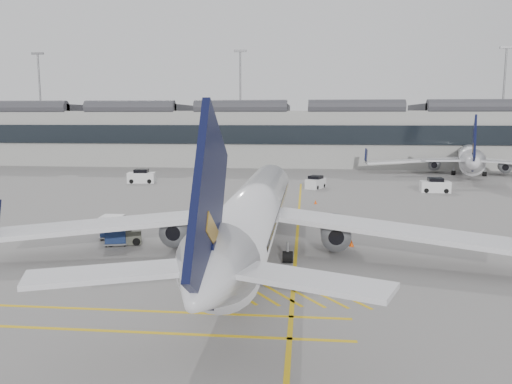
# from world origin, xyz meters

# --- Properties ---
(ground) EXTENTS (220.00, 220.00, 0.00)m
(ground) POSITION_xyz_m (0.00, 0.00, 0.00)
(ground) COLOR gray
(ground) RESTS_ON ground
(terminal) EXTENTS (200.00, 20.45, 12.40)m
(terminal) POSITION_xyz_m (0.00, 71.93, 6.14)
(terminal) COLOR #9E9E99
(terminal) RESTS_ON ground
(light_masts) EXTENTS (113.00, 0.60, 25.45)m
(light_masts) POSITION_xyz_m (-1.67, 86.00, 14.49)
(light_masts) COLOR slate
(light_masts) RESTS_ON ground
(apron_markings) EXTENTS (0.25, 60.00, 0.01)m
(apron_markings) POSITION_xyz_m (10.00, 10.00, 0.01)
(apron_markings) COLOR gold
(apron_markings) RESTS_ON ground
(airliner_main) EXTENTS (36.35, 39.69, 10.56)m
(airliner_main) POSITION_xyz_m (7.00, 1.14, 3.10)
(airliner_main) COLOR silver
(airliner_main) RESTS_ON ground
(airliner_far) EXTENTS (33.81, 37.44, 10.20)m
(airliner_far) POSITION_xyz_m (38.64, 54.96, 3.00)
(airliner_far) COLOR silver
(airliner_far) RESTS_ON ground
(belt_loader) EXTENTS (4.50, 2.29, 1.78)m
(belt_loader) POSITION_xyz_m (3.02, 4.53, 0.52)
(belt_loader) COLOR silver
(belt_loader) RESTS_ON ground
(baggage_cart_a) EXTENTS (1.52, 1.26, 1.58)m
(baggage_cart_a) POSITION_xyz_m (2.46, 1.31, 0.85)
(baggage_cart_a) COLOR gray
(baggage_cart_a) RESTS_ON ground
(baggage_cart_b) EXTENTS (1.62, 1.37, 1.61)m
(baggage_cart_b) POSITION_xyz_m (2.42, 8.29, 0.86)
(baggage_cart_b) COLOR gray
(baggage_cart_b) RESTS_ON ground
(baggage_cart_c) EXTENTS (1.87, 1.56, 1.92)m
(baggage_cart_c) POSITION_xyz_m (-4.92, 4.65, 1.03)
(baggage_cart_c) COLOR gray
(baggage_cart_c) RESTS_ON ground
(baggage_cart_d) EXTENTS (1.99, 1.78, 1.78)m
(baggage_cart_d) POSITION_xyz_m (-3.92, 2.74, 0.95)
(baggage_cart_d) COLOR gray
(baggage_cart_d) RESTS_ON ground
(ramp_agent_a) EXTENTS (0.77, 0.66, 1.79)m
(ramp_agent_a) POSITION_xyz_m (2.26, 4.94, 0.89)
(ramp_agent_a) COLOR #F54F0C
(ramp_agent_a) RESTS_ON ground
(ramp_agent_b) EXTENTS (0.82, 0.65, 1.64)m
(ramp_agent_b) POSITION_xyz_m (1.61, 5.85, 0.82)
(ramp_agent_b) COLOR #FF450D
(ramp_agent_b) RESTS_ON ground
(pushback_tug) EXTENTS (3.04, 2.36, 1.50)m
(pushback_tug) POSITION_xyz_m (-3.46, 3.18, 0.67)
(pushback_tug) COLOR #525447
(pushback_tug) RESTS_ON ground
(safety_cone_nose) EXTENTS (0.34, 0.34, 0.47)m
(safety_cone_nose) POSITION_xyz_m (11.83, 22.84, 0.24)
(safety_cone_nose) COLOR #F24C0A
(safety_cone_nose) RESTS_ON ground
(safety_cone_engine) EXTENTS (0.38, 0.38, 0.53)m
(safety_cone_engine) POSITION_xyz_m (14.21, 4.09, 0.27)
(safety_cone_engine) COLOR #F24C0A
(safety_cone_engine) RESTS_ON ground
(service_van_left) EXTENTS (4.20, 2.46, 2.05)m
(service_van_left) POSITION_xyz_m (-13.97, 38.93, 0.92)
(service_van_left) COLOR silver
(service_van_left) RESTS_ON ground
(service_van_mid) EXTENTS (3.04, 3.85, 1.77)m
(service_van_mid) POSITION_xyz_m (12.07, 35.65, 0.79)
(service_van_mid) COLOR silver
(service_van_mid) RESTS_ON ground
(service_van_right) EXTENTS (3.82, 2.06, 1.92)m
(service_van_right) POSITION_xyz_m (27.71, 33.48, 0.86)
(service_van_right) COLOR silver
(service_van_right) RESTS_ON ground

